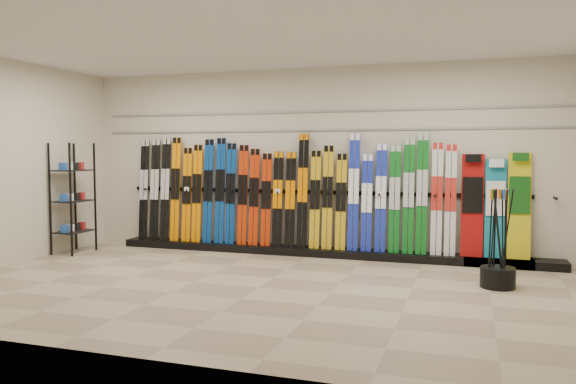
% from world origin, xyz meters
% --- Properties ---
extents(floor, '(8.00, 8.00, 0.00)m').
position_xyz_m(floor, '(0.00, 0.00, 0.00)').
color(floor, gray).
rests_on(floor, ground).
extents(back_wall, '(8.00, 0.00, 8.00)m').
position_xyz_m(back_wall, '(0.00, 2.50, 1.50)').
color(back_wall, beige).
rests_on(back_wall, floor).
extents(ceiling, '(8.00, 8.00, 0.00)m').
position_xyz_m(ceiling, '(0.00, 0.00, 3.00)').
color(ceiling, silver).
rests_on(ceiling, back_wall).
extents(ski_rack_base, '(8.00, 0.40, 0.12)m').
position_xyz_m(ski_rack_base, '(0.22, 2.28, 0.06)').
color(ski_rack_base, black).
rests_on(ski_rack_base, floor).
extents(skis, '(5.37, 0.18, 1.82)m').
position_xyz_m(skis, '(-0.47, 2.30, 0.95)').
color(skis, black).
rests_on(skis, ski_rack_base).
extents(snowboards, '(0.95, 0.24, 1.52)m').
position_xyz_m(snowboards, '(2.77, 2.35, 0.86)').
color(snowboards, '#990C0C').
rests_on(snowboards, ski_rack_base).
extents(accessory_rack, '(0.40, 0.60, 1.80)m').
position_xyz_m(accessory_rack, '(-3.75, 1.30, 0.90)').
color(accessory_rack, black).
rests_on(accessory_rack, floor).
extents(pole_bin, '(0.41, 0.41, 0.25)m').
position_xyz_m(pole_bin, '(2.76, 0.90, 0.12)').
color(pole_bin, black).
rests_on(pole_bin, floor).
extents(ski_poles, '(0.29, 0.33, 1.18)m').
position_xyz_m(ski_poles, '(2.75, 0.93, 0.61)').
color(ski_poles, black).
rests_on(ski_poles, pole_bin).
extents(slatwall_rail_0, '(7.60, 0.02, 0.03)m').
position_xyz_m(slatwall_rail_0, '(0.00, 2.48, 2.00)').
color(slatwall_rail_0, gray).
rests_on(slatwall_rail_0, back_wall).
extents(slatwall_rail_1, '(7.60, 0.02, 0.03)m').
position_xyz_m(slatwall_rail_1, '(0.00, 2.48, 2.30)').
color(slatwall_rail_1, gray).
rests_on(slatwall_rail_1, back_wall).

